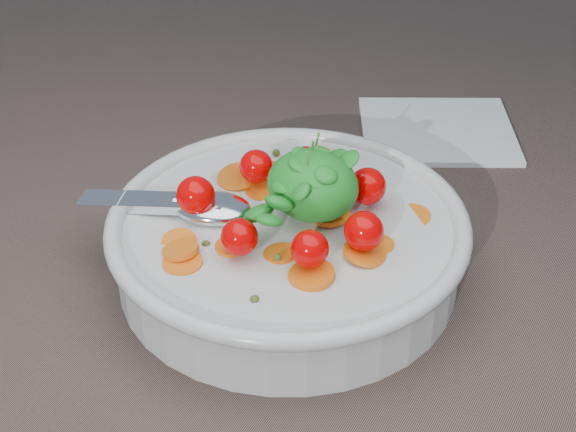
% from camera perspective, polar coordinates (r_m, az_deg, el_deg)
% --- Properties ---
extents(ground, '(6.00, 6.00, 0.00)m').
position_cam_1_polar(ground, '(0.66, 1.53, -2.52)').
color(ground, brown).
rests_on(ground, ground).
extents(bowl, '(0.28, 0.26, 0.11)m').
position_cam_1_polar(bowl, '(0.63, 0.01, -1.62)').
color(bowl, silver).
rests_on(bowl, ground).
extents(napkin, '(0.18, 0.17, 0.01)m').
position_cam_1_polar(napkin, '(0.83, 9.63, 5.47)').
color(napkin, white).
rests_on(napkin, ground).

